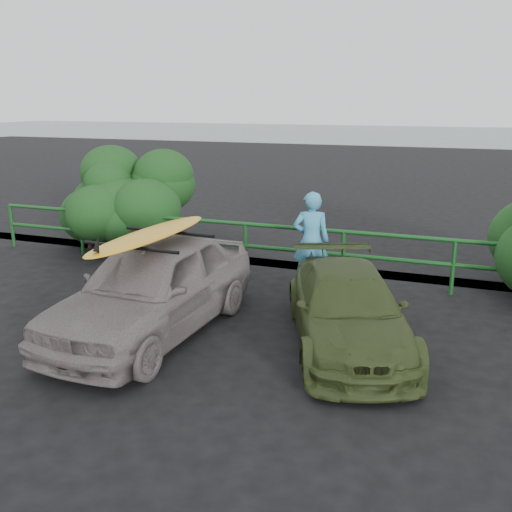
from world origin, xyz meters
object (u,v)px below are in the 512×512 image
at_px(olive_vehicle, 347,309).
at_px(surfboard, 150,235).
at_px(man, 311,241).
at_px(guardrail, 293,252).
at_px(sedan, 153,287).

distance_m(olive_vehicle, surfboard, 3.02).
bearing_deg(man, guardrail, -60.95).
xyz_separation_m(guardrail, man, (0.52, -0.55, 0.39)).
relative_size(sedan, olive_vehicle, 1.12).
bearing_deg(sedan, guardrail, 74.13).
bearing_deg(olive_vehicle, surfboard, 171.01).
height_order(guardrail, surfboard, surfboard).
bearing_deg(olive_vehicle, man, 96.23).
height_order(guardrail, olive_vehicle, olive_vehicle).
relative_size(sedan, surfboard, 1.43).
relative_size(guardrail, sedan, 3.35).
distance_m(sedan, man, 3.31).
xyz_separation_m(man, surfboard, (-1.64, -2.87, 0.61)).
bearing_deg(guardrail, man, -46.69).
distance_m(olive_vehicle, man, 2.59).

